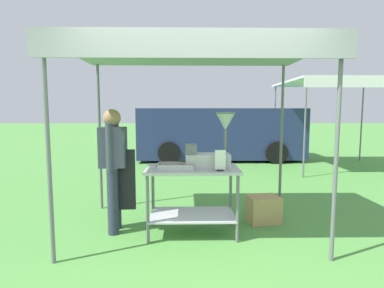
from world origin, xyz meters
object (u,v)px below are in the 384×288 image
donut_tray (176,167)px  neighbour_tent (340,84)px  supply_crate (263,209)px  van_navy (220,133)px  menu_sign (220,162)px  donut_fryer (211,149)px  vendor (114,164)px  stall_canopy (192,56)px  donut_cart (192,186)px

donut_tray → neighbour_tent: 6.53m
supply_crate → van_navy: 5.95m
donut_tray → neighbour_tent: (4.37, 4.63, 1.46)m
donut_tray → menu_sign: 0.56m
supply_crate → donut_fryer: bearing=-154.3°
neighbour_tent → van_navy: bearing=150.8°
vendor → supply_crate: size_ratio=3.27×
donut_tray → menu_sign: bearing=-12.9°
stall_canopy → neighbour_tent: size_ratio=1.04×
donut_tray → supply_crate: donut_tray is taller
donut_tray → menu_sign: size_ratio=1.79×
stall_canopy → donut_tray: (-0.21, -0.19, -1.38)m
supply_crate → van_navy: size_ratio=0.09×
donut_cart → van_navy: size_ratio=0.22×
vendor → van_navy: size_ratio=0.30×
supply_crate → neighbour_tent: (3.14, 4.17, 2.15)m
donut_cart → menu_sign: 0.53m
donut_cart → van_navy: 6.37m
stall_canopy → van_navy: (1.05, 6.18, -1.39)m
donut_tray → van_navy: 6.49m
vendor → donut_cart: bearing=-5.3°
donut_cart → neighbour_tent: (4.16, 4.54, 1.72)m
donut_fryer → supply_crate: size_ratio=1.44×
stall_canopy → menu_sign: size_ratio=12.36×
donut_cart → menu_sign: size_ratio=4.64×
supply_crate → menu_sign: bearing=-139.6°
stall_canopy → donut_cart: (-0.00, -0.10, -1.64)m
donut_tray → van_navy: size_ratio=0.09×
van_navy → donut_fryer: bearing=-97.3°
supply_crate → donut_cart: bearing=-160.1°
donut_tray → donut_fryer: donut_fryer is taller
donut_tray → donut_fryer: bearing=10.7°
donut_tray → van_navy: (1.26, 6.37, -0.01)m
vendor → neighbour_tent: bearing=40.7°
menu_sign → donut_cart: bearing=146.9°
stall_canopy → donut_fryer: bearing=-23.8°
donut_tray → vendor: 0.83m
supply_crate → neighbour_tent: 5.64m
menu_sign → donut_tray: bearing=167.1°
neighbour_tent → supply_crate: bearing=-126.9°
vendor → supply_crate: bearing=7.7°
supply_crate → neighbour_tent: neighbour_tent is taller
donut_fryer → neighbour_tent: bearing=49.3°
donut_cart → neighbour_tent: neighbour_tent is taller
stall_canopy → neighbour_tent: bearing=46.9°
donut_cart → neighbour_tent: 6.39m
vendor → menu_sign: bearing=-13.0°
stall_canopy → vendor: size_ratio=1.94×
menu_sign → neighbour_tent: size_ratio=0.08×
stall_canopy → supply_crate: (1.02, 0.27, -2.08)m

